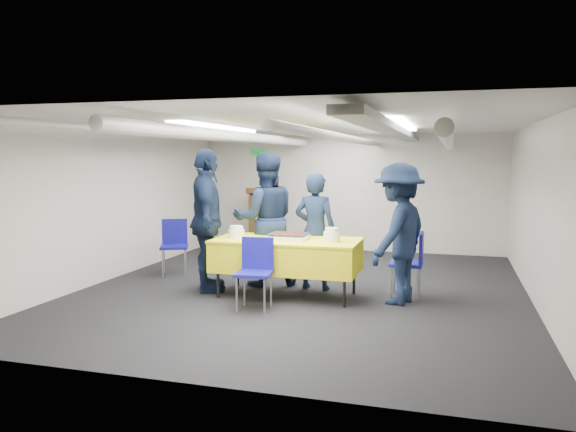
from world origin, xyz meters
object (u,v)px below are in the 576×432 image
object	(u,v)px
sailor_c	(207,221)
chair_right	(413,258)
sailor_b	(265,219)
sheet_cake	(289,236)
chair_left	(174,241)
podium	(265,219)
sailor_d	(399,234)
sailor_a	(315,231)
serving_table	(287,255)
chair_near	(256,266)

from	to	relation	value
sailor_c	chair_right	bearing A→B (deg)	-106.47
chair_right	sailor_b	size ratio (longest dim) A/B	0.45
sheet_cake	chair_left	world-z (taller)	chair_left
podium	sailor_b	distance (m)	3.14
sailor_d	sheet_cake	bearing A→B (deg)	-65.99
sailor_a	sailor_d	distance (m)	1.27
serving_table	sheet_cake	size ratio (longest dim) A/B	3.82
chair_left	sheet_cake	bearing A→B (deg)	-23.05
serving_table	sailor_d	distance (m)	1.49
serving_table	sailor_c	bearing A→B (deg)	-178.97
sailor_b	sailor_d	size ratio (longest dim) A/B	1.08
sailor_b	sailor_c	distance (m)	0.87
sailor_a	sailor_d	size ratio (longest dim) A/B	0.92
serving_table	chair_near	world-z (taller)	chair_near
chair_near	sailor_c	distance (m)	1.24
chair_near	chair_left	distance (m)	2.48
chair_near	chair_right	size ratio (longest dim) A/B	1.00
podium	sailor_a	distance (m)	3.48
sailor_c	sailor_d	world-z (taller)	sailor_c
podium	chair_near	world-z (taller)	podium
sailor_a	chair_near	bearing A→B (deg)	74.68
serving_table	chair_right	world-z (taller)	chair_right
podium	sailor_d	bearing A→B (deg)	-49.56
sheet_cake	chair_right	distance (m)	1.66
sailor_d	chair_right	bearing A→B (deg)	173.15
serving_table	chair_left	distance (m)	2.30
chair_left	sailor_b	world-z (taller)	sailor_b
sailor_a	chair_left	bearing A→B (deg)	-3.11
sheet_cake	chair_near	distance (m)	0.75
sheet_cake	chair_left	size ratio (longest dim) A/B	0.58
sailor_b	sailor_d	world-z (taller)	sailor_b
serving_table	chair_right	bearing A→B (deg)	13.55
sailor_b	sailor_d	distance (m)	2.01
chair_left	sailor_d	xyz separation A→B (m)	(3.57, -0.81, 0.36)
chair_right	sailor_a	world-z (taller)	sailor_a
sailor_d	sailor_c	bearing A→B (deg)	-68.25
chair_near	chair_right	xyz separation A→B (m)	(1.81, 1.08, 0.00)
sailor_a	sailor_d	xyz separation A→B (m)	(1.19, -0.45, 0.07)
serving_table	sheet_cake	world-z (taller)	sheet_cake
sailor_b	sailor_c	size ratio (longest dim) A/B	0.97
sailor_b	sheet_cake	bearing A→B (deg)	105.82
serving_table	sailor_a	world-z (taller)	sailor_a
serving_table	sailor_a	bearing A→B (deg)	62.85
sailor_a	sailor_b	xyz separation A→B (m)	(-0.75, 0.04, 0.14)
sheet_cake	chair_left	bearing A→B (deg)	156.95
serving_table	sailor_b	size ratio (longest dim) A/B	1.00
serving_table	sailor_c	world-z (taller)	sailor_c
serving_table	podium	distance (m)	3.81
sheet_cake	sailor_b	distance (m)	0.80
serving_table	podium	world-z (taller)	podium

